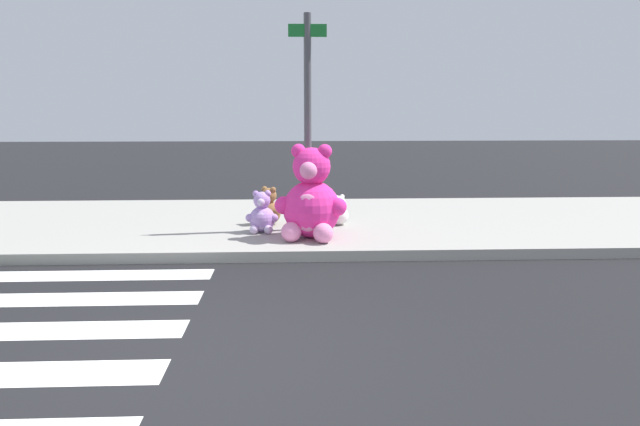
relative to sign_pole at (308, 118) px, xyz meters
The scene contains 7 objects.
ground_plane 4.87m from the sign_pole, 102.81° to the right, with size 60.00×60.00×0.00m, color black.
sidewalk 2.19m from the sign_pole, 141.29° to the left, with size 28.00×4.40×0.15m, color #9E9B93.
sign_pole is the anchor object (origin of this frame).
plush_pink_large 1.30m from the sign_pole, 87.00° to the right, with size 1.02×0.94×1.35m.
plush_brown 1.64m from the sign_pole, 145.97° to the left, with size 0.43×0.44×0.61m.
plush_white 1.62m from the sign_pole, 35.20° to the left, with size 0.35×0.35×0.49m.
plush_lavender 1.61m from the sign_pole, 166.82° to the right, with size 0.49×0.43×0.63m.
Camera 1 is at (0.79, -4.55, 2.03)m, focal length 33.36 mm.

